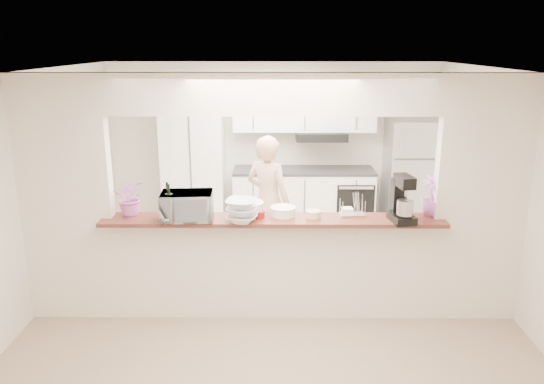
{
  "coord_description": "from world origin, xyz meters",
  "views": [
    {
      "loc": [
        0.03,
        -5.03,
        2.76
      ],
      "look_at": [
        -0.01,
        0.3,
        1.26
      ],
      "focal_mm": 35.0,
      "sensor_mm": 36.0,
      "label": 1
    }
  ],
  "objects_px": {
    "refrigerator": "(411,176)",
    "person": "(268,201)",
    "stand_mixer": "(402,201)",
    "toaster_oven": "(187,206)"
  },
  "relations": [
    {
      "from": "refrigerator",
      "to": "person",
      "type": "distance_m",
      "value": 2.47
    },
    {
      "from": "stand_mixer",
      "to": "person",
      "type": "distance_m",
      "value": 2.05
    },
    {
      "from": "toaster_oven",
      "to": "refrigerator",
      "type": "bearing_deg",
      "value": 39.93
    },
    {
      "from": "person",
      "to": "refrigerator",
      "type": "bearing_deg",
      "value": -116.99
    },
    {
      "from": "refrigerator",
      "to": "stand_mixer",
      "type": "bearing_deg",
      "value": -106.08
    },
    {
      "from": "toaster_oven",
      "to": "stand_mixer",
      "type": "height_order",
      "value": "stand_mixer"
    },
    {
      "from": "toaster_oven",
      "to": "stand_mixer",
      "type": "relative_size",
      "value": 1.07
    },
    {
      "from": "refrigerator",
      "to": "stand_mixer",
      "type": "distance_m",
      "value": 2.93
    },
    {
      "from": "refrigerator",
      "to": "toaster_oven",
      "type": "bearing_deg",
      "value": -136.42
    },
    {
      "from": "person",
      "to": "toaster_oven",
      "type": "bearing_deg",
      "value": 94.23
    }
  ]
}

